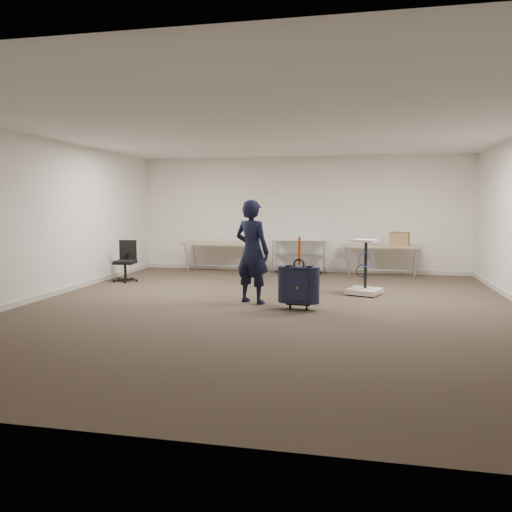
# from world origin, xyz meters

# --- Properties ---
(ground) EXTENTS (9.00, 9.00, 0.00)m
(ground) POSITION_xyz_m (0.00, 0.00, 0.00)
(ground) COLOR #3F3326
(ground) RESTS_ON ground
(room_shell) EXTENTS (8.00, 9.00, 9.00)m
(room_shell) POSITION_xyz_m (0.00, 1.38, 0.05)
(room_shell) COLOR silver
(room_shell) RESTS_ON ground
(folding_table_left) EXTENTS (1.80, 0.75, 0.73)m
(folding_table_left) POSITION_xyz_m (-1.90, 3.95, 0.68)
(folding_table_left) COLOR #927759
(folding_table_left) RESTS_ON ground
(folding_table_right) EXTENTS (1.80, 0.75, 0.73)m
(folding_table_right) POSITION_xyz_m (1.90, 3.95, 0.68)
(folding_table_right) COLOR #927759
(folding_table_right) RESTS_ON ground
(wire_shelf) EXTENTS (1.22, 0.47, 0.80)m
(wire_shelf) POSITION_xyz_m (0.00, 4.20, 0.44)
(wire_shelf) COLOR #BBBDC2
(wire_shelf) RESTS_ON ground
(person) EXTENTS (0.74, 0.62, 1.73)m
(person) POSITION_xyz_m (-0.34, 0.42, 0.87)
(person) COLOR black
(person) RESTS_ON ground
(suitcase) EXTENTS (0.43, 0.27, 1.15)m
(suitcase) POSITION_xyz_m (0.49, 0.03, 0.39)
(suitcase) COLOR #161933
(suitcase) RESTS_ON ground
(office_chair) EXTENTS (0.53, 0.53, 0.88)m
(office_chair) POSITION_xyz_m (-3.49, 2.16, 0.27)
(office_chair) COLOR black
(office_chair) RESTS_ON ground
(equipment_cart) EXTENTS (0.71, 0.71, 1.02)m
(equipment_cart) POSITION_xyz_m (1.52, 1.59, 0.27)
(equipment_cart) COLOR beige
(equipment_cart) RESTS_ON ground
(cardboard_box) EXTENTS (0.46, 0.39, 0.30)m
(cardboard_box) POSITION_xyz_m (2.29, 3.85, 0.88)
(cardboard_box) COLOR #A27C4B
(cardboard_box) RESTS_ON folding_table_right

